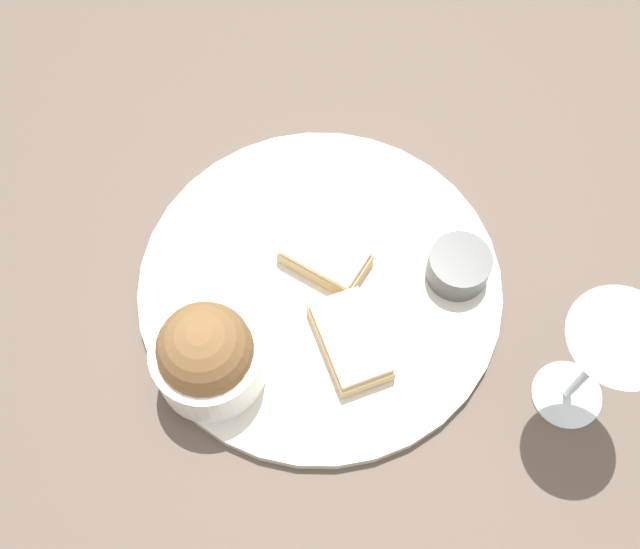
# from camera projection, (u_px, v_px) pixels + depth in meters

# --- Properties ---
(ground_plane) EXTENTS (4.00, 4.00, 0.00)m
(ground_plane) POSITION_uv_depth(u_px,v_px,m) (320.00, 289.00, 0.79)
(ground_plane) COLOR brown
(dinner_plate) EXTENTS (0.35, 0.35, 0.01)m
(dinner_plate) POSITION_uv_depth(u_px,v_px,m) (320.00, 286.00, 0.78)
(dinner_plate) COLOR silver
(dinner_plate) RESTS_ON ground_plane
(salad_bowl) EXTENTS (0.10, 0.10, 0.10)m
(salad_bowl) POSITION_uv_depth(u_px,v_px,m) (207.00, 355.00, 0.70)
(salad_bowl) COLOR white
(salad_bowl) RESTS_ON dinner_plate
(sauce_ramekin) EXTENTS (0.06, 0.06, 0.03)m
(sauce_ramekin) POSITION_uv_depth(u_px,v_px,m) (459.00, 266.00, 0.76)
(sauce_ramekin) COLOR #4C4C4C
(sauce_ramekin) RESTS_ON dinner_plate
(cheese_toast_near) EXTENTS (0.10, 0.08, 0.03)m
(cheese_toast_near) POSITION_uv_depth(u_px,v_px,m) (350.00, 340.00, 0.73)
(cheese_toast_near) COLOR tan
(cheese_toast_near) RESTS_ON dinner_plate
(cheese_toast_far) EXTENTS (0.09, 0.07, 0.03)m
(cheese_toast_far) POSITION_uv_depth(u_px,v_px,m) (325.00, 257.00, 0.77)
(cheese_toast_far) COLOR tan
(cheese_toast_far) RESTS_ON dinner_plate
(wine_glass) EXTENTS (0.09, 0.09, 0.15)m
(wine_glass) POSITION_uv_depth(u_px,v_px,m) (605.00, 355.00, 0.64)
(wine_glass) COLOR silver
(wine_glass) RESTS_ON ground_plane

